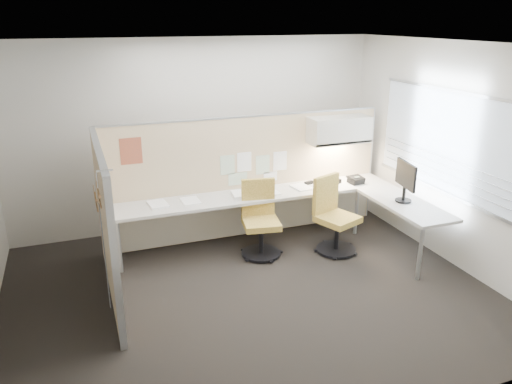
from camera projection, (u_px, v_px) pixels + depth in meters
name	position (u px, v px, depth m)	size (l,w,h in m)	color
floor	(249.00, 292.00, 5.88)	(5.50, 4.50, 0.01)	black
ceiling	(247.00, 44.00, 4.95)	(5.50, 4.50, 0.01)	white
wall_back	(197.00, 135.00, 7.40)	(5.50, 0.02, 2.80)	beige
wall_front	(358.00, 273.00, 3.42)	(5.50, 0.02, 2.80)	beige
wall_right	(452.00, 155.00, 6.32)	(0.02, 4.50, 2.80)	beige
window_pane	(452.00, 144.00, 6.26)	(0.01, 2.80, 1.30)	#A2AEBC
partition_back	(247.00, 177.00, 7.18)	(4.10, 0.06, 1.75)	beige
partition_left	(106.00, 225.00, 5.54)	(0.06, 2.20, 1.75)	beige
desk	(284.00, 203.00, 6.98)	(4.00, 2.07, 0.73)	beige
overhead_bin	(339.00, 130.00, 7.23)	(0.90, 0.36, 0.38)	beige
task_light_strip	(338.00, 144.00, 7.30)	(0.60, 0.06, 0.02)	#FFEABF
pinned_papers	(253.00, 167.00, 7.13)	(1.01, 0.00, 0.47)	#8CBF8C
poster	(131.00, 151.00, 6.44)	(0.28, 0.00, 0.35)	#E94A1D
chair_left	(260.00, 221.00, 6.69)	(0.54, 0.56, 1.01)	black
chair_right	(333.00, 218.00, 6.78)	(0.62, 0.64, 1.03)	black
monitor	(405.00, 179.00, 6.55)	(0.22, 0.51, 0.54)	black
phone	(356.00, 180.00, 7.37)	(0.23, 0.22, 0.12)	black
stapler	(309.00, 183.00, 7.33)	(0.14, 0.04, 0.05)	black
tape_dispenser	(338.00, 181.00, 7.38)	(0.10, 0.06, 0.06)	black
coat_hook	(99.00, 209.00, 4.51)	(0.18, 0.45, 1.35)	silver
paper_stack_0	(158.00, 204.00, 6.53)	(0.23, 0.30, 0.02)	white
paper_stack_1	(190.00, 201.00, 6.65)	(0.23, 0.30, 0.02)	white
paper_stack_2	(241.00, 195.00, 6.84)	(0.23, 0.30, 0.05)	white
paper_stack_3	(269.00, 192.00, 6.98)	(0.23, 0.30, 0.02)	white
paper_stack_4	(301.00, 187.00, 7.18)	(0.23, 0.30, 0.02)	white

